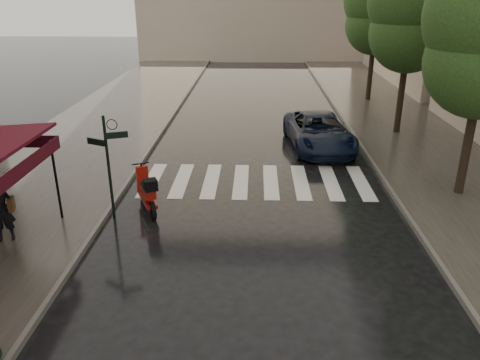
{
  "coord_description": "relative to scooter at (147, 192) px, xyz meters",
  "views": [
    {
      "loc": [
        2.93,
        -9.23,
        6.26
      ],
      "look_at": [
        2.53,
        2.67,
        1.4
      ],
      "focal_mm": 35.0,
      "sensor_mm": 36.0,
      "label": 1
    }
  ],
  "objects": [
    {
      "name": "tree_mid",
      "position": [
        9.8,
        8.46,
        4.99
      ],
      "size": [
        3.8,
        3.8,
        8.34
      ],
      "color": "black",
      "rests_on": "sidewalk_far"
    },
    {
      "name": "signpost",
      "position": [
        -0.9,
        -0.54,
        1.23
      ],
      "size": [
        1.17,
        0.29,
        3.1
      ],
      "color": "black",
      "rests_on": "ground"
    },
    {
      "name": "tree_far",
      "position": [
        10.0,
        15.46,
        4.85
      ],
      "size": [
        3.8,
        3.8,
        8.16
      ],
      "color": "black",
      "rests_on": "sidewalk_far"
    },
    {
      "name": "sidewalk_far",
      "position": [
        10.55,
        8.46,
        -0.54
      ],
      "size": [
        5.5,
        60.0,
        0.12
      ],
      "primitive_type": "cube",
      "color": "#38332D",
      "rests_on": "ground"
    },
    {
      "name": "scooter",
      "position": [
        0.0,
        0.0,
        0.0
      ],
      "size": [
        1.04,
        1.84,
        1.3
      ],
      "rotation": [
        0.0,
        0.0,
        0.43
      ],
      "color": "black",
      "rests_on": "ground"
    },
    {
      "name": "ground",
      "position": [
        0.3,
        -3.54,
        -0.6
      ],
      "size": [
        120.0,
        120.0,
        0.0
      ],
      "primitive_type": "plane",
      "color": "black",
      "rests_on": "ground"
    },
    {
      "name": "curb_far",
      "position": [
        7.75,
        8.46,
        -0.53
      ],
      "size": [
        0.12,
        60.0,
        0.16
      ],
      "primitive_type": "cube",
      "color": "#595651",
      "rests_on": "ground"
    },
    {
      "name": "parked_car",
      "position": [
        5.91,
        6.35,
        0.11
      ],
      "size": [
        2.88,
        5.37,
        1.43
      ],
      "primitive_type": "imported",
      "rotation": [
        0.0,
        0.0,
        0.1
      ],
      "color": "black",
      "rests_on": "ground"
    },
    {
      "name": "sidewalk_near",
      "position": [
        -4.2,
        8.46,
        -0.54
      ],
      "size": [
        6.0,
        60.0,
        0.12
      ],
      "primitive_type": "cube",
      "color": "#38332D",
      "rests_on": "ground"
    },
    {
      "name": "crosswalk",
      "position": [
        3.27,
        2.46,
        -0.6
      ],
      "size": [
        7.85,
        3.2,
        0.01
      ],
      "color": "silver",
      "rests_on": "ground"
    },
    {
      "name": "curb_near",
      "position": [
        -1.15,
        8.46,
        -0.53
      ],
      "size": [
        0.12,
        60.0,
        0.16
      ],
      "primitive_type": "cube",
      "color": "#595651",
      "rests_on": "ground"
    }
  ]
}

